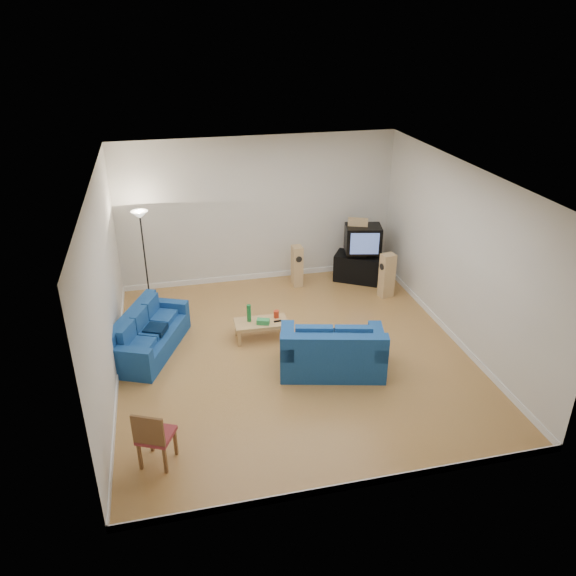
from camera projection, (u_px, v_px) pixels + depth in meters
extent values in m
cube|color=brown|center=(293.00, 353.00, 9.94)|extent=(6.00, 6.50, 0.01)
cube|color=white|center=(294.00, 175.00, 8.53)|extent=(6.00, 6.50, 0.01)
cube|color=silver|center=(258.00, 211.00, 12.08)|extent=(6.00, 0.01, 3.20)
cube|color=silver|center=(361.00, 385.00, 6.39)|extent=(6.00, 0.01, 3.20)
cube|color=silver|center=(104.00, 289.00, 8.62)|extent=(0.01, 6.50, 3.20)
cube|color=silver|center=(459.00, 255.00, 9.85)|extent=(0.01, 6.50, 3.20)
cube|color=white|center=(260.00, 276.00, 12.75)|extent=(6.00, 0.02, 0.12)
cube|color=white|center=(353.00, 485.00, 7.08)|extent=(6.00, 0.02, 0.12)
cube|color=white|center=(118.00, 373.00, 9.30)|extent=(0.02, 6.50, 0.12)
cube|color=white|center=(448.00, 331.00, 10.52)|extent=(0.02, 6.50, 0.12)
cube|color=navy|center=(150.00, 342.00, 9.94)|extent=(1.51, 2.07, 0.36)
cube|color=navy|center=(131.00, 322.00, 9.83)|extent=(0.93, 1.82, 0.37)
cube|color=navy|center=(167.00, 305.00, 10.57)|extent=(0.83, 0.50, 0.21)
cube|color=navy|center=(127.00, 354.00, 9.05)|extent=(0.83, 0.50, 0.21)
cube|color=black|center=(156.00, 329.00, 9.80)|extent=(0.46, 0.46, 0.10)
cube|color=navy|center=(332.00, 358.00, 9.42)|extent=(1.90, 1.34, 0.42)
cube|color=navy|center=(334.00, 348.00, 8.90)|extent=(1.72, 0.63, 0.43)
cube|color=navy|center=(287.00, 341.00, 9.28)|extent=(0.45, 0.99, 0.24)
cube|color=navy|center=(378.00, 341.00, 9.27)|extent=(0.45, 0.99, 0.24)
cube|color=black|center=(332.00, 337.00, 9.42)|extent=(0.49, 0.49, 0.12)
cube|color=tan|center=(261.00, 323.00, 10.27)|extent=(0.98, 0.51, 0.05)
cube|color=tan|center=(239.00, 339.00, 10.10)|extent=(0.06, 0.06, 0.30)
cube|color=tan|center=(237.00, 328.00, 10.44)|extent=(0.06, 0.06, 0.30)
cube|color=tan|center=(286.00, 334.00, 10.25)|extent=(0.06, 0.06, 0.30)
cube|color=tan|center=(282.00, 324.00, 10.59)|extent=(0.06, 0.06, 0.30)
cylinder|color=#197233|center=(249.00, 313.00, 10.20)|extent=(0.09, 0.09, 0.33)
cube|color=green|center=(263.00, 322.00, 10.16)|extent=(0.25, 0.19, 0.09)
cylinder|color=red|center=(276.00, 314.00, 10.37)|extent=(0.10, 0.10, 0.14)
cube|color=black|center=(278.00, 321.00, 10.25)|extent=(0.15, 0.06, 0.02)
cube|color=black|center=(358.00, 267.00, 12.56)|extent=(1.14, 1.00, 0.61)
cube|color=black|center=(357.00, 253.00, 12.38)|extent=(0.50, 0.45, 0.10)
cube|color=black|center=(363.00, 239.00, 12.22)|extent=(0.87, 0.71, 0.59)
cube|color=#38497C|center=(365.00, 244.00, 11.96)|extent=(0.60, 0.15, 0.47)
cube|color=tan|center=(358.00, 222.00, 12.09)|extent=(0.46, 0.31, 0.15)
cube|color=tan|center=(297.00, 266.00, 12.25)|extent=(0.22, 0.28, 0.92)
cylinder|color=black|center=(299.00, 259.00, 12.03)|extent=(0.14, 0.02, 0.14)
cube|color=tan|center=(387.00, 275.00, 11.76)|extent=(0.32, 0.27, 0.95)
cylinder|color=black|center=(382.00, 267.00, 11.61)|extent=(0.05, 0.14, 0.14)
cylinder|color=black|center=(150.00, 299.00, 11.79)|extent=(0.25, 0.25, 0.03)
cylinder|color=black|center=(145.00, 259.00, 11.39)|extent=(0.03, 0.03, 1.83)
cone|color=white|center=(140.00, 215.00, 10.98)|extent=(0.33, 0.33, 0.15)
cube|color=brown|center=(140.00, 456.00, 7.32)|extent=(0.05, 0.05, 0.43)
cube|color=brown|center=(151.00, 438.00, 7.63)|extent=(0.05, 0.05, 0.43)
cube|color=brown|center=(165.00, 460.00, 7.26)|extent=(0.05, 0.05, 0.43)
cube|color=brown|center=(175.00, 442.00, 7.57)|extent=(0.05, 0.05, 0.43)
cube|color=maroon|center=(156.00, 435.00, 7.34)|extent=(0.57, 0.57, 0.06)
cube|color=brown|center=(148.00, 431.00, 7.07)|extent=(0.41, 0.21, 0.43)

